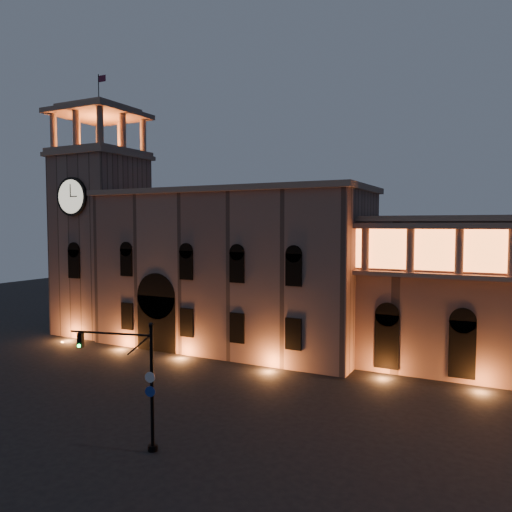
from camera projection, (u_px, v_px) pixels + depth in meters
ground at (107, 414)px, 36.14m from camera, size 160.00×160.00×0.00m
government_building at (231, 268)px, 56.05m from camera, size 30.80×12.80×17.60m
clock_tower at (101, 234)px, 63.27m from camera, size 9.80×9.80×32.40m
traffic_light at (137, 383)px, 30.21m from camera, size 5.60×1.64×7.86m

